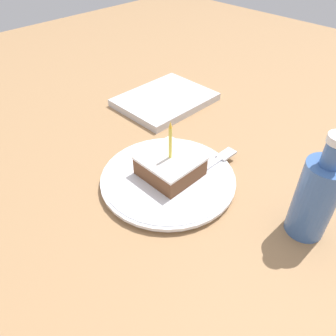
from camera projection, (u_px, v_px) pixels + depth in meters
The scene contains 6 objects.
ground_plane at pixel (184, 190), 0.68m from camera, with size 2.40×2.40×0.04m.
plate at pixel (168, 179), 0.67m from camera, with size 0.27×0.27×0.02m.
cake_slice at pixel (170, 165), 0.65m from camera, with size 0.11×0.11×0.12m.
fork at pixel (210, 165), 0.68m from camera, with size 0.18×0.02×0.00m.
bottle at pixel (316, 197), 0.53m from camera, with size 0.07×0.07×0.20m.
marble_board at pixel (165, 100), 0.92m from camera, with size 0.25×0.20×0.02m.
Camera 1 is at (0.37, 0.33, 0.45)m, focal length 35.00 mm.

